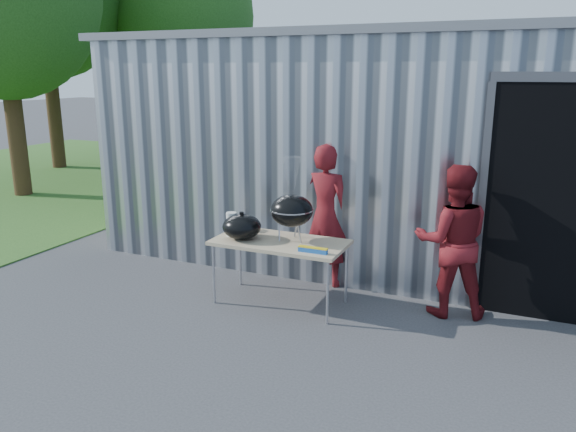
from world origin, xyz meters
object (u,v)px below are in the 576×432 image
at_px(person_bystander, 453,241).
at_px(kettle_grill, 292,205).
at_px(folding_table, 280,244).
at_px(person_cook, 326,215).

bearing_deg(person_bystander, kettle_grill, -1.77).
bearing_deg(person_bystander, folding_table, -0.65).
bearing_deg(folding_table, person_bystander, 15.16).
relative_size(folding_table, person_bystander, 0.90).
xyz_separation_m(kettle_grill, person_bystander, (1.70, 0.43, -0.33)).
bearing_deg(kettle_grill, person_cook, 79.19).
xyz_separation_m(folding_table, person_cook, (0.26, 0.81, 0.18)).
height_order(kettle_grill, person_cook, person_cook).
bearing_deg(person_bystander, person_cook, -27.27).
distance_m(folding_table, person_cook, 0.87).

